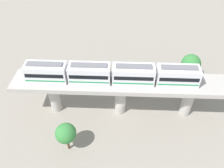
% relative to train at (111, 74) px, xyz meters
% --- Properties ---
extents(ground_plane, '(120.00, 120.00, 0.00)m').
position_rel_train_xyz_m(ground_plane, '(0.00, -1.57, -8.62)').
color(ground_plane, gray).
extents(viaduct, '(5.20, 35.80, 7.08)m').
position_rel_train_xyz_m(viaduct, '(0.00, -1.57, -3.04)').
color(viaduct, '#B7B2AA').
rests_on(viaduct, ground).
extents(train, '(2.64, 27.45, 3.24)m').
position_rel_train_xyz_m(train, '(0.00, 0.00, 0.00)').
color(train, white).
rests_on(train, viaduct).
extents(parked_car_silver, '(2.35, 4.41, 1.76)m').
position_rel_train_xyz_m(parked_car_silver, '(11.12, -10.48, -7.87)').
color(parked_car_silver, '#B2B5BA').
rests_on(parked_car_silver, ground).
extents(parked_car_black, '(2.33, 4.40, 1.76)m').
position_rel_train_xyz_m(parked_car_black, '(5.67, -3.56, -7.87)').
color(parked_car_black, black).
rests_on(parked_car_black, ground).
extents(parked_car_yellow, '(2.69, 4.50, 1.76)m').
position_rel_train_xyz_m(parked_car_yellow, '(8.66, 4.22, -7.87)').
color(parked_car_yellow, yellow).
rests_on(parked_car_yellow, ground).
extents(tree_near_viaduct, '(2.80, 2.80, 5.30)m').
position_rel_train_xyz_m(tree_near_viaduct, '(6.64, -14.07, -4.76)').
color(tree_near_viaduct, brown).
rests_on(tree_near_viaduct, ground).
extents(tree_mid_lot, '(3.12, 3.12, 5.43)m').
position_rel_train_xyz_m(tree_mid_lot, '(-8.21, 6.30, -4.78)').
color(tree_mid_lot, brown).
rests_on(tree_mid_lot, ground).
extents(tree_far_corner, '(3.97, 3.97, 5.58)m').
position_rel_train_xyz_m(tree_far_corner, '(10.23, -15.90, -5.03)').
color(tree_far_corner, brown).
rests_on(tree_far_corner, ground).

